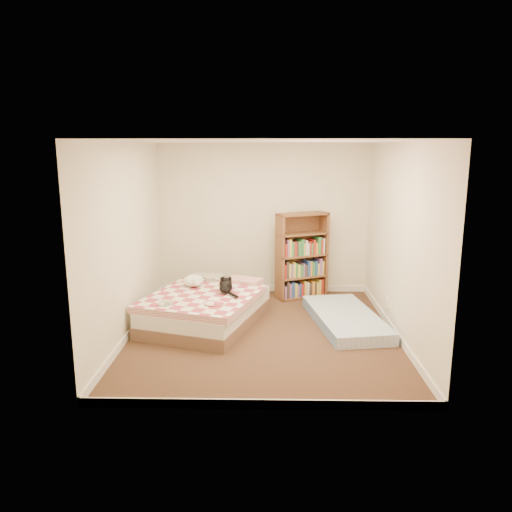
{
  "coord_description": "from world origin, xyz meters",
  "views": [
    {
      "loc": [
        0.04,
        -6.3,
        2.43
      ],
      "look_at": [
        -0.1,
        0.3,
        0.99
      ],
      "focal_mm": 35.0,
      "sensor_mm": 36.0,
      "label": 1
    }
  ],
  "objects_px": {
    "bed": "(207,307)",
    "bookshelf": "(302,266)",
    "white_dog": "(194,281)",
    "floor_mattress": "(345,319)",
    "black_cat": "(226,286)"
  },
  "relations": [
    {
      "from": "bed",
      "to": "floor_mattress",
      "type": "height_order",
      "value": "bed"
    },
    {
      "from": "bed",
      "to": "white_dog",
      "type": "relative_size",
      "value": 5.37
    },
    {
      "from": "bookshelf",
      "to": "floor_mattress",
      "type": "height_order",
      "value": "bookshelf"
    },
    {
      "from": "bookshelf",
      "to": "black_cat",
      "type": "bearing_deg",
      "value": -157.21
    },
    {
      "from": "bed",
      "to": "white_dog",
      "type": "xyz_separation_m",
      "value": [
        -0.21,
        0.29,
        0.3
      ]
    },
    {
      "from": "floor_mattress",
      "to": "black_cat",
      "type": "bearing_deg",
      "value": 167.71
    },
    {
      "from": "bed",
      "to": "floor_mattress",
      "type": "relative_size",
      "value": 1.22
    },
    {
      "from": "floor_mattress",
      "to": "black_cat",
      "type": "distance_m",
      "value": 1.73
    },
    {
      "from": "bed",
      "to": "white_dog",
      "type": "distance_m",
      "value": 0.47
    },
    {
      "from": "black_cat",
      "to": "white_dog",
      "type": "relative_size",
      "value": 1.7
    },
    {
      "from": "bed",
      "to": "floor_mattress",
      "type": "distance_m",
      "value": 1.96
    },
    {
      "from": "bed",
      "to": "white_dog",
      "type": "bearing_deg",
      "value": 144.02
    },
    {
      "from": "bookshelf",
      "to": "floor_mattress",
      "type": "xyz_separation_m",
      "value": [
        0.53,
        -1.31,
        -0.45
      ]
    },
    {
      "from": "bed",
      "to": "bookshelf",
      "type": "distance_m",
      "value": 1.94
    },
    {
      "from": "black_cat",
      "to": "bed",
      "type": "bearing_deg",
      "value": -172.66
    }
  ]
}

